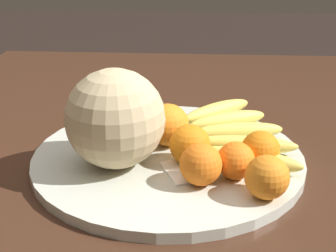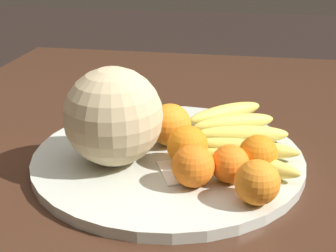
# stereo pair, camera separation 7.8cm
# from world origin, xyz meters

# --- Properties ---
(kitchen_table) EXTENTS (1.48, 1.11, 0.72)m
(kitchen_table) POSITION_xyz_m (0.00, 0.00, 0.64)
(kitchen_table) COLOR #3D2316
(kitchen_table) RESTS_ON ground_plane
(fruit_bowl) EXTENTS (0.46, 0.46, 0.02)m
(fruit_bowl) POSITION_xyz_m (-0.02, -0.03, 0.73)
(fruit_bowl) COLOR beige
(fruit_bowl) RESTS_ON kitchen_table
(melon) EXTENTS (0.16, 0.16, 0.16)m
(melon) POSITION_xyz_m (-0.06, 0.05, 0.82)
(melon) COLOR #C6B284
(melon) RESTS_ON fruit_bowl
(banana_bunch) EXTENTS (0.32, 0.21, 0.03)m
(banana_bunch) POSITION_xyz_m (0.04, -0.14, 0.76)
(banana_bunch) COLOR brown
(banana_bunch) RESTS_ON fruit_bowl
(orange_front_left) EXTENTS (0.06, 0.06, 0.06)m
(orange_front_left) POSITION_xyz_m (-0.15, -0.18, 0.77)
(orange_front_left) COLOR orange
(orange_front_left) RESTS_ON fruit_bowl
(orange_front_right) EXTENTS (0.06, 0.06, 0.06)m
(orange_front_right) POSITION_xyz_m (-0.12, -0.08, 0.77)
(orange_front_right) COLOR orange
(orange_front_right) RESTS_ON fruit_bowl
(orange_mid_center) EXTENTS (0.06, 0.06, 0.06)m
(orange_mid_center) POSITION_xyz_m (-0.09, -0.14, 0.77)
(orange_mid_center) COLOR orange
(orange_mid_center) RESTS_ON fruit_bowl
(orange_back_left) EXTENTS (0.06, 0.06, 0.06)m
(orange_back_left) POSITION_xyz_m (-0.06, -0.18, 0.77)
(orange_back_left) COLOR orange
(orange_back_left) RESTS_ON fruit_bowl
(orange_back_right) EXTENTS (0.07, 0.07, 0.07)m
(orange_back_right) POSITION_xyz_m (-0.05, -0.07, 0.78)
(orange_back_right) COLOR orange
(orange_back_right) RESTS_ON fruit_bowl
(orange_top_small) EXTENTS (0.07, 0.07, 0.07)m
(orange_top_small) POSITION_xyz_m (0.02, -0.03, 0.78)
(orange_top_small) COLOR orange
(orange_top_small) RESTS_ON fruit_bowl
(produce_tag) EXTENTS (0.08, 0.06, 0.00)m
(produce_tag) POSITION_xyz_m (-0.09, -0.04, 0.74)
(produce_tag) COLOR white
(produce_tag) RESTS_ON fruit_bowl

